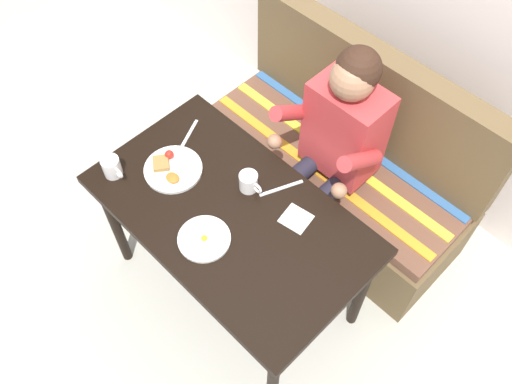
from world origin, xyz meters
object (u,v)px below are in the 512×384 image
knife (281,188)px  couch (338,166)px  plate_eggs (204,239)px  napkin (296,219)px  table (231,222)px  fork (189,133)px  coffee_mug_second (249,182)px  person (334,140)px  plate_breakfast (172,168)px  coffee_mug (112,167)px

knife → couch: bearing=120.3°
plate_eggs → knife: bearing=83.5°
couch → napkin: couch is taller
table → fork: (-0.44, 0.16, 0.08)m
couch → napkin: bearing=-70.1°
coffee_mug_second → knife: size_ratio=0.59×
coffee_mug_second → napkin: (0.25, 0.03, -0.04)m
couch → coffee_mug_second: (-0.03, -0.63, 0.45)m
person → plate_breakfast: bearing=-122.3°
couch → knife: 0.67m
table → coffee_mug: (-0.50, -0.22, 0.13)m
plate_breakfast → plate_eggs: plate_breakfast is taller
plate_breakfast → person: bearing=57.7°
person → coffee_mug: (-0.56, -0.81, 0.04)m
plate_eggs → fork: bearing=145.1°
plate_eggs → coffee_mug: coffee_mug is taller
table → coffee_mug_second: bearing=102.8°
plate_breakfast → plate_eggs: 0.38m
knife → coffee_mug: bearing=-118.1°
person → coffee_mug: size_ratio=10.27×
table → napkin: (0.22, 0.17, 0.09)m
napkin → plate_eggs: bearing=-120.3°
person → plate_eggs: (-0.04, -0.75, -0.00)m
couch → plate_eggs: couch is taller
table → napkin: bearing=37.5°
couch → fork: (-0.44, -0.61, 0.40)m
plate_breakfast → coffee_mug_second: 0.35m
couch → table: bearing=-90.0°
couch → knife: (0.07, -0.53, 0.40)m
person → fork: (-0.50, -0.43, -0.01)m
coffee_mug → knife: 0.73m
plate_breakfast → coffee_mug_second: size_ratio=2.16×
person → plate_eggs: size_ratio=5.67×
table → couch: (0.00, 0.76, -0.32)m
plate_breakfast → coffee_mug: coffee_mug is taller
plate_eggs → table: bearing=97.9°
napkin → coffee_mug_second: bearing=-173.8°
coffee_mug_second → couch: bearing=87.1°
table → person: 0.60m
knife → fork: bearing=-148.4°
plate_breakfast → fork: 0.22m
table → fork: 0.47m
napkin → knife: (-0.15, 0.07, -0.00)m
plate_breakfast → coffee_mug: size_ratio=2.16×
plate_eggs → knife: size_ratio=1.07×
plate_breakfast → fork: bearing=118.7°
person → plate_breakfast: 0.74m
plate_breakfast → coffee_mug: bearing=-130.5°
plate_breakfast → napkin: (0.55, 0.20, -0.01)m
knife → napkin: bearing=-1.5°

